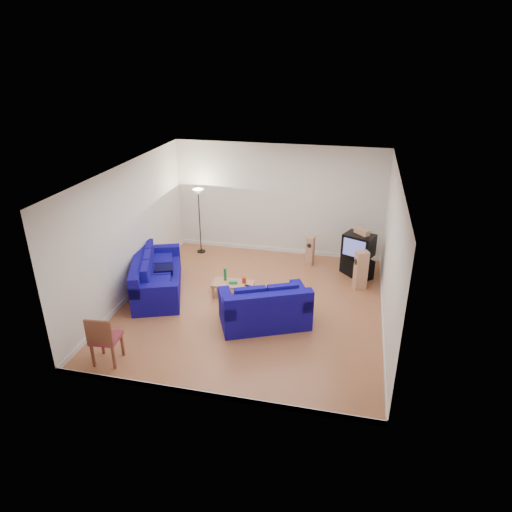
% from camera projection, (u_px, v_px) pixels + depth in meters
% --- Properties ---
extents(room, '(6.01, 6.51, 3.21)m').
position_uv_depth(room, '(252.00, 245.00, 10.17)').
color(room, brown).
rests_on(room, ground).
extents(sofa_three_seat, '(1.88, 2.71, 0.96)m').
position_uv_depth(sofa_three_seat, '(155.00, 278.00, 11.29)').
color(sofa_three_seat, '#150F5F').
rests_on(sofa_three_seat, ground).
extents(sofa_loveseat, '(2.16, 1.74, 0.95)m').
position_uv_depth(sofa_loveseat, '(265.00, 310.00, 9.91)').
color(sofa_loveseat, '#150F5F').
rests_on(sofa_loveseat, ground).
extents(coffee_table, '(1.01, 0.51, 0.37)m').
position_uv_depth(coffee_table, '(233.00, 285.00, 11.07)').
color(coffee_table, tan).
rests_on(coffee_table, ground).
extents(bottle, '(0.08, 0.08, 0.32)m').
position_uv_depth(bottle, '(225.00, 274.00, 11.12)').
color(bottle, '#197233').
rests_on(bottle, coffee_table).
extents(tissue_box, '(0.22, 0.17, 0.08)m').
position_uv_depth(tissue_box, '(233.00, 282.00, 11.00)').
color(tissue_box, green).
rests_on(tissue_box, coffee_table).
extents(red_canister, '(0.13, 0.13, 0.14)m').
position_uv_depth(red_canister, '(244.00, 280.00, 11.03)').
color(red_canister, red).
rests_on(red_canister, coffee_table).
extents(remote, '(0.17, 0.08, 0.02)m').
position_uv_depth(remote, '(248.00, 286.00, 10.89)').
color(remote, black).
rests_on(remote, coffee_table).
extents(tv_stand, '(0.92, 0.94, 0.52)m').
position_uv_depth(tv_stand, '(357.00, 266.00, 12.14)').
color(tv_stand, black).
rests_on(tv_stand, ground).
extents(av_receiver, '(0.55, 0.51, 0.10)m').
position_uv_depth(av_receiver, '(357.00, 256.00, 12.02)').
color(av_receiver, black).
rests_on(av_receiver, tv_stand).
extents(television, '(0.90, 0.80, 0.57)m').
position_uv_depth(television, '(359.00, 245.00, 11.81)').
color(television, black).
rests_on(television, av_receiver).
extents(centre_speaker, '(0.42, 0.42, 0.15)m').
position_uv_depth(centre_speaker, '(362.00, 231.00, 11.70)').
color(centre_speaker, tan).
rests_on(centre_speaker, television).
extents(speaker_left, '(0.24, 0.29, 0.84)m').
position_uv_depth(speaker_left, '(310.00, 251.00, 12.69)').
color(speaker_left, tan).
rests_on(speaker_left, ground).
extents(speaker_right, '(0.36, 0.33, 1.01)m').
position_uv_depth(speaker_right, '(361.00, 270.00, 11.38)').
color(speaker_right, tan).
rests_on(speaker_right, ground).
extents(floor_lamp, '(0.33, 0.33, 1.93)m').
position_uv_depth(floor_lamp, '(199.00, 201.00, 13.00)').
color(floor_lamp, black).
rests_on(floor_lamp, ground).
extents(dining_chair, '(0.55, 0.55, 1.06)m').
position_uv_depth(dining_chair, '(104.00, 338.00, 8.56)').
color(dining_chair, brown).
rests_on(dining_chair, ground).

